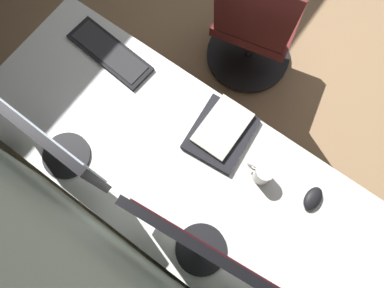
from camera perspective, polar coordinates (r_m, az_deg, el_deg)
name	(u,v)px	position (r m, az deg, el deg)	size (l,w,h in m)	color
floor_plane	(325,5)	(2.89, 20.83, 20.44)	(4.97, 4.97, 0.00)	#9E7A56
wall_back	(71,265)	(0.90, -19.07, -18.13)	(4.59, 0.10, 2.60)	slate
desk	(185,171)	(1.52, -1.11, -4.47)	(1.92, 0.72, 0.73)	white
drawer_pedestal	(227,219)	(1.82, 5.66, -12.06)	(0.40, 0.51, 0.69)	white
monitor_primary	(203,250)	(1.16, 1.88, -16.83)	(0.56, 0.20, 0.46)	black
monitor_secondary	(42,137)	(1.33, -23.17, 1.00)	(0.54, 0.20, 0.44)	black
keyboard_main	(110,53)	(1.69, -13.22, 14.29)	(0.43, 0.17, 0.02)	black
mouse_main	(313,198)	(1.50, 19.09, -8.37)	(0.06, 0.10, 0.03)	black
book_stack_near	(221,132)	(1.48, 4.80, 2.03)	(0.26, 0.30, 0.04)	black
coffee_mug	(262,174)	(1.43, 11.40, -4.74)	(0.11, 0.07, 0.10)	silver
office_chair	(255,26)	(2.10, 10.18, 18.35)	(0.56, 0.59, 0.97)	maroon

